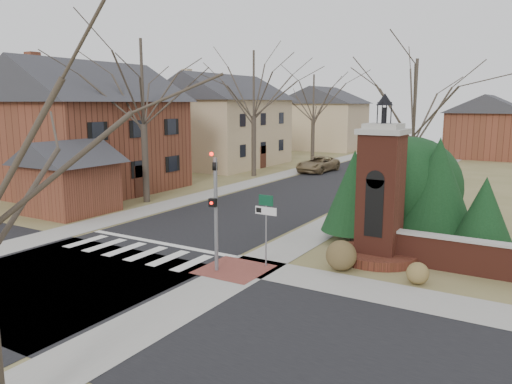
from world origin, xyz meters
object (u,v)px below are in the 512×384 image
Objects in this scene: sign_post at (266,216)px; pickup_truck at (318,164)px; traffic_signal_pole at (215,202)px; brick_gate_monument at (380,206)px; distant_car at (438,150)px.

sign_post is 0.55× the size of pickup_truck.
brick_gate_monument is at bearing 43.24° from traffic_signal_pole.
brick_gate_monument is at bearing 104.27° from distant_car.
brick_gate_monument is (3.41, 3.01, 0.22)m from sign_post.
pickup_truck is 19.57m from distant_car.
distant_car is at bearing 92.89° from sign_post.
distant_car is at bearing 97.87° from brick_gate_monument.
distant_car reaches higher than pickup_truck.
brick_gate_monument is (4.70, 4.42, -0.42)m from traffic_signal_pole.
pickup_truck is at bearing 106.16° from traffic_signal_pole.
brick_gate_monument is 1.32× the size of distant_car.
traffic_signal_pole is 2.02m from sign_post.
pickup_truck is at bearing 76.06° from distant_car.
sign_post is at bearing 99.29° from distant_car.
sign_post is 0.56× the size of distant_car.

